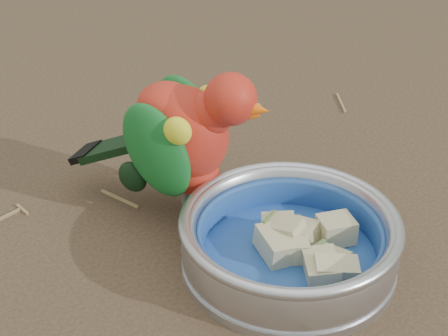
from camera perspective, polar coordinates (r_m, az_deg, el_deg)
ground at (r=0.68m, az=9.21°, el=-12.11°), size 60.00×60.00×0.00m
food_bowl at (r=0.72m, az=5.36°, el=-7.59°), size 0.22×0.22×0.02m
bowl_wall at (r=0.70m, az=5.48°, el=-5.70°), size 0.22×0.22×0.04m
fruit_wedges at (r=0.71m, az=5.45°, el=-6.15°), size 0.13×0.13×0.03m
lory_parrot at (r=0.76m, az=-3.28°, el=1.81°), size 0.20×0.24×0.18m
ground_debris at (r=0.70m, az=2.37°, el=-9.60°), size 0.90×0.80×0.01m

